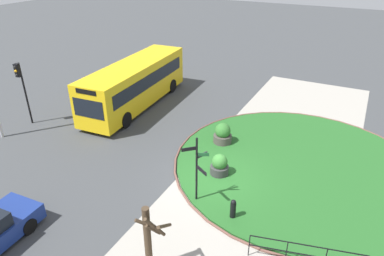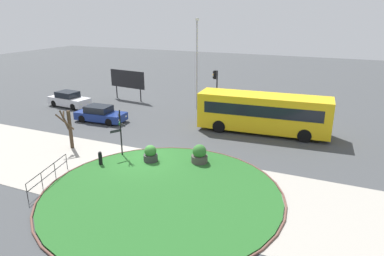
{
  "view_description": "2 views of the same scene",
  "coord_description": "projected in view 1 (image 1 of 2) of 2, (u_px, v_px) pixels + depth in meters",
  "views": [
    {
      "loc": [
        -12.6,
        -5.3,
        9.86
      ],
      "look_at": [
        2.04,
        2.24,
        1.29
      ],
      "focal_mm": 32.52,
      "sensor_mm": 36.0,
      "label": 1
    },
    {
      "loc": [
        10.89,
        -17.41,
        9.07
      ],
      "look_at": [
        2.21,
        2.4,
        1.77
      ],
      "focal_mm": 32.33,
      "sensor_mm": 36.0,
      "label": 2
    }
  ],
  "objects": [
    {
      "name": "planter_kerbside",
      "position": [
        219.0,
        166.0,
        16.71
      ],
      "size": [
        0.9,
        0.9,
        1.14
      ],
      "color": "#383838",
      "rests_on": "ground"
    },
    {
      "name": "grass_island",
      "position": [
        299.0,
        165.0,
        17.64
      ],
      "size": [
        12.4,
        12.4,
        0.1
      ],
      "primitive_type": "cylinder",
      "color": "#235B23",
      "rests_on": "ground"
    },
    {
      "name": "sidewalk_paving",
      "position": [
        258.0,
        192.0,
        15.74
      ],
      "size": [
        32.0,
        7.6,
        0.02
      ],
      "primitive_type": "cube",
      "color": "#9E998E",
      "rests_on": "ground"
    },
    {
      "name": "traffic_light_near",
      "position": [
        21.0,
        81.0,
        20.55
      ],
      "size": [
        0.48,
        0.32,
        3.91
      ],
      "rotation": [
        0.0,
        0.0,
        3.39
      ],
      "color": "black",
      "rests_on": "ground"
    },
    {
      "name": "bollard_foreground",
      "position": [
        233.0,
        209.0,
        14.01
      ],
      "size": [
        0.24,
        0.24,
        0.95
      ],
      "color": "black",
      "rests_on": "ground"
    },
    {
      "name": "planter_near_signpost",
      "position": [
        223.0,
        135.0,
        19.41
      ],
      "size": [
        1.03,
        1.03,
        1.26
      ],
      "color": "#47423D",
      "rests_on": "ground"
    },
    {
      "name": "grass_kerb_ring",
      "position": [
        299.0,
        165.0,
        17.64
      ],
      "size": [
        12.71,
        12.71,
        0.11
      ],
      "primitive_type": "torus",
      "color": "brown",
      "rests_on": "ground"
    },
    {
      "name": "street_tree_bare",
      "position": [
        150.0,
        237.0,
        11.21
      ],
      "size": [
        1.31,
        0.92,
        2.78
      ],
      "color": "#423323",
      "rests_on": "ground"
    },
    {
      "name": "ground",
      "position": [
        214.0,
        179.0,
        16.64
      ],
      "size": [
        120.0,
        120.0,
        0.0
      ],
      "primitive_type": "plane",
      "color": "#3D3F42"
    },
    {
      "name": "signpost_directional",
      "position": [
        198.0,
        167.0,
        14.36
      ],
      "size": [
        0.98,
        1.1,
        3.16
      ],
      "color": "black",
      "rests_on": "ground"
    },
    {
      "name": "bus_yellow",
      "position": [
        135.0,
        83.0,
        23.74
      ],
      "size": [
        10.2,
        3.19,
        3.02
      ],
      "rotation": [
        0.0,
        0.0,
        3.21
      ],
      "color": "yellow",
      "rests_on": "ground"
    },
    {
      "name": "railing_grass_edge",
      "position": [
        306.0,
        253.0,
        11.81
      ],
      "size": [
        0.94,
        3.78,
        0.99
      ],
      "rotation": [
        0.0,
        0.0,
        4.95
      ],
      "color": "black",
      "rests_on": "ground"
    }
  ]
}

